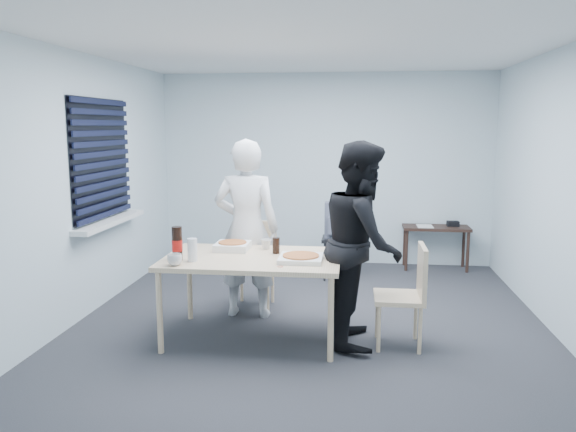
# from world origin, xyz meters

# --- Properties ---
(room) EXTENTS (5.00, 5.00, 5.00)m
(room) POSITION_xyz_m (-2.20, 0.40, 1.44)
(room) COLOR #2F2F34
(room) RESTS_ON ground
(dining_table) EXTENTS (1.54, 0.98, 0.75)m
(dining_table) POSITION_xyz_m (-0.47, -0.46, 0.69)
(dining_table) COLOR beige
(dining_table) RESTS_ON ground
(chair_far) EXTENTS (0.42, 0.42, 0.89)m
(chair_far) POSITION_xyz_m (-0.62, 0.51, 0.51)
(chair_far) COLOR beige
(chair_far) RESTS_ON ground
(chair_right) EXTENTS (0.42, 0.42, 0.89)m
(chair_right) POSITION_xyz_m (0.89, -0.48, 0.51)
(chair_right) COLOR beige
(chair_right) RESTS_ON ground
(person_white) EXTENTS (0.65, 0.42, 1.77)m
(person_white) POSITION_xyz_m (-0.65, 0.16, 0.89)
(person_white) COLOR silver
(person_white) RESTS_ON ground
(person_black) EXTENTS (0.47, 0.86, 1.77)m
(person_black) POSITION_xyz_m (0.48, -0.40, 0.89)
(person_black) COLOR black
(person_black) RESTS_ON ground
(side_table) EXTENTS (0.86, 0.38, 0.58)m
(side_table) POSITION_xyz_m (1.49, 2.28, 0.50)
(side_table) COLOR #351F19
(side_table) RESTS_ON ground
(stool) EXTENTS (0.38, 0.38, 0.52)m
(stool) POSITION_xyz_m (0.21, 1.64, 0.41)
(stool) COLOR black
(stool) RESTS_ON ground
(backpack) EXTENTS (0.32, 0.23, 0.44)m
(backpack) POSITION_xyz_m (0.21, 1.63, 0.74)
(backpack) COLOR slate
(backpack) RESTS_ON stool
(pizza_box_a) EXTENTS (0.31, 0.31, 0.08)m
(pizza_box_a) POSITION_xyz_m (-0.71, -0.20, 0.79)
(pizza_box_a) COLOR white
(pizza_box_a) RESTS_ON dining_table
(pizza_box_b) EXTENTS (0.37, 0.37, 0.05)m
(pizza_box_b) POSITION_xyz_m (-0.04, -0.55, 0.78)
(pizza_box_b) COLOR white
(pizza_box_b) RESTS_ON dining_table
(mug_a) EXTENTS (0.17, 0.17, 0.10)m
(mug_a) POSITION_xyz_m (-1.05, -0.84, 0.80)
(mug_a) COLOR silver
(mug_a) RESTS_ON dining_table
(mug_b) EXTENTS (0.10, 0.10, 0.09)m
(mug_b) POSITION_xyz_m (-0.40, -0.13, 0.80)
(mug_b) COLOR silver
(mug_b) RESTS_ON dining_table
(cola_glass) EXTENTS (0.08, 0.08, 0.14)m
(cola_glass) POSITION_xyz_m (-0.29, -0.31, 0.82)
(cola_glass) COLOR black
(cola_glass) RESTS_ON dining_table
(soda_bottle) EXTENTS (0.09, 0.09, 0.29)m
(soda_bottle) POSITION_xyz_m (-1.09, -0.65, 0.89)
(soda_bottle) COLOR black
(soda_bottle) RESTS_ON dining_table
(plastic_cups) EXTENTS (0.10, 0.10, 0.20)m
(plastic_cups) POSITION_xyz_m (-0.95, -0.68, 0.85)
(plastic_cups) COLOR silver
(plastic_cups) RESTS_ON dining_table
(rubber_band) EXTENTS (0.06, 0.06, 0.00)m
(rubber_band) POSITION_xyz_m (-0.18, -0.78, 0.75)
(rubber_band) COLOR red
(rubber_band) RESTS_ON dining_table
(papers) EXTENTS (0.24, 0.30, 0.00)m
(papers) POSITION_xyz_m (1.34, 2.26, 0.58)
(papers) COLOR white
(papers) RESTS_ON side_table
(black_box) EXTENTS (0.19, 0.16, 0.07)m
(black_box) POSITION_xyz_m (1.71, 2.32, 0.61)
(black_box) COLOR black
(black_box) RESTS_ON side_table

